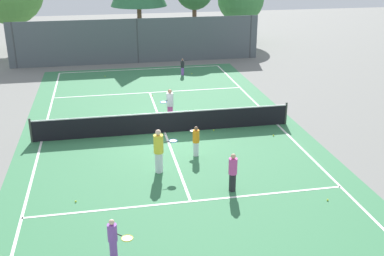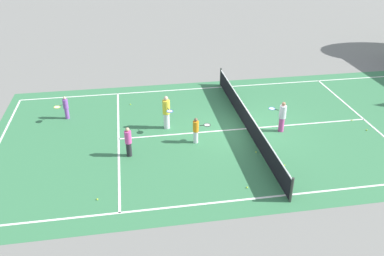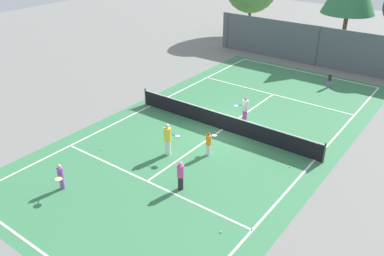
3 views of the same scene
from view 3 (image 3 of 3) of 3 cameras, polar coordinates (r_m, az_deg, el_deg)
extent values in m
plane|color=slate|center=(23.27, 4.31, -0.20)|extent=(80.00, 80.00, 0.00)
cube|color=#387A4C|center=(23.27, 4.31, -0.20)|extent=(13.00, 25.00, 0.00)
cube|color=white|center=(26.28, -5.84, 3.15)|extent=(0.10, 24.00, 0.01)
cube|color=white|center=(21.27, 16.89, -4.30)|extent=(0.10, 24.00, 0.01)
cube|color=white|center=(16.27, -20.24, -16.21)|extent=(11.00, 0.10, 0.01)
cube|color=white|center=(33.25, 15.66, 7.59)|extent=(11.00, 0.10, 0.01)
cube|color=white|center=(18.92, -6.33, -7.47)|extent=(11.00, 0.10, 0.01)
cube|color=white|center=(28.40, 11.33, 4.66)|extent=(11.00, 0.10, 0.01)
cube|color=white|center=(23.26, 4.31, -0.19)|extent=(0.10, 12.80, 0.01)
cylinder|color=#333833|center=(26.31, -6.55, 4.43)|extent=(0.10, 0.10, 1.10)
cylinder|color=#333833|center=(20.90, 18.11, -3.36)|extent=(0.10, 0.10, 1.10)
cube|color=black|center=(23.05, 4.35, 0.84)|extent=(11.80, 0.03, 0.95)
cube|color=white|center=(22.83, 4.39, 1.96)|extent=(11.80, 0.04, 0.05)
cube|color=#515B60|center=(34.58, 17.29, 10.91)|extent=(18.00, 0.06, 3.20)
cylinder|color=#3F4447|center=(38.11, 5.06, 13.50)|extent=(0.12, 0.12, 3.20)
cylinder|color=#3F4447|center=(34.58, 17.29, 10.91)|extent=(0.12, 0.12, 3.20)
cylinder|color=brown|center=(42.96, 8.05, 14.73)|extent=(0.30, 0.30, 2.87)
cylinder|color=brown|center=(38.43, 20.54, 12.29)|extent=(0.36, 0.36, 3.56)
cylinder|color=#D14799|center=(24.12, 7.42, 1.68)|extent=(0.27, 0.27, 0.74)
cylinder|color=silver|center=(23.83, 7.52, 3.18)|extent=(0.34, 0.34, 0.65)
sphere|color=#A37556|center=(23.66, 7.58, 4.11)|extent=(0.20, 0.20, 0.20)
cylinder|color=black|center=(23.72, 6.79, 3.19)|extent=(0.15, 0.17, 0.03)
torus|color=blue|center=(23.65, 6.22, 3.14)|extent=(0.47, 0.47, 0.03)
cylinder|color=silver|center=(23.65, 6.22, 3.14)|extent=(0.39, 0.39, 0.00)
cylinder|color=#232328|center=(18.16, -1.61, -7.69)|extent=(0.24, 0.24, 0.67)
cylinder|color=#D14799|center=(17.81, -1.64, -6.05)|extent=(0.31, 0.31, 0.58)
sphere|color=tan|center=(17.60, -1.65, -5.01)|extent=(0.18, 0.18, 0.18)
cylinder|color=purple|center=(19.11, -17.81, -7.36)|extent=(0.21, 0.21, 0.59)
cylinder|color=purple|center=(18.81, -18.04, -5.99)|extent=(0.27, 0.27, 0.51)
sphere|color=beige|center=(18.64, -18.19, -5.13)|extent=(0.16, 0.16, 0.16)
cylinder|color=black|center=(18.56, -18.16, -6.40)|extent=(0.16, 0.16, 0.03)
torus|color=yellow|center=(18.36, -18.26, -6.83)|extent=(0.47, 0.47, 0.03)
cylinder|color=silver|center=(18.36, -18.26, -6.83)|extent=(0.39, 0.39, 0.00)
cylinder|color=silver|center=(20.65, -3.42, -2.74)|extent=(0.30, 0.30, 0.81)
cylinder|color=yellow|center=(20.28, -3.48, -0.88)|extent=(0.37, 0.37, 0.71)
sphere|color=beige|center=(20.06, -3.52, 0.28)|extent=(0.22, 0.22, 0.22)
cylinder|color=black|center=(20.12, -2.64, -0.99)|extent=(0.20, 0.07, 0.03)
torus|color=blue|center=(20.02, -2.01, -1.14)|extent=(0.39, 0.39, 0.03)
cylinder|color=silver|center=(20.02, -2.01, -1.14)|extent=(0.33, 0.33, 0.00)
cylinder|color=silver|center=(20.65, 2.31, -3.06)|extent=(0.22, 0.22, 0.60)
cylinder|color=orange|center=(20.37, 2.34, -1.69)|extent=(0.28, 0.28, 0.53)
sphere|color=brown|center=(20.20, 2.36, -0.84)|extent=(0.16, 0.16, 0.16)
cylinder|color=black|center=(20.56, 2.79, -1.31)|extent=(0.03, 0.20, 0.03)
torus|color=black|center=(20.75, 3.18, -1.04)|extent=(0.33, 0.33, 0.03)
cylinder|color=silver|center=(20.75, 3.18, -1.04)|extent=(0.28, 0.28, 0.00)
cylinder|color=purple|center=(30.56, 18.70, 5.89)|extent=(0.19, 0.19, 0.52)
cylinder|color=#232328|center=(30.39, 18.83, 6.74)|extent=(0.24, 0.24, 0.45)
sphere|color=brown|center=(30.30, 18.92, 7.26)|extent=(0.14, 0.14, 0.14)
sphere|color=#CCE533|center=(27.77, 10.79, 4.23)|extent=(0.07, 0.07, 0.07)
sphere|color=#CCE533|center=(22.37, 12.87, -2.00)|extent=(0.07, 0.07, 0.07)
sphere|color=#CCE533|center=(16.16, 4.11, -14.39)|extent=(0.07, 0.07, 0.07)
sphere|color=#CCE533|center=(27.53, 13.03, 3.78)|extent=(0.07, 0.07, 0.07)
sphere|color=#CCE533|center=(21.70, -12.61, -2.95)|extent=(0.07, 0.07, 0.07)
sphere|color=#CCE533|center=(22.11, 8.98, -1.98)|extent=(0.07, 0.07, 0.07)
sphere|color=#CCE533|center=(32.85, 10.64, 7.95)|extent=(0.07, 0.07, 0.07)
sphere|color=#CCE533|center=(20.33, 13.67, -5.34)|extent=(0.07, 0.07, 0.07)
sphere|color=#CCE533|center=(30.59, 19.86, 5.26)|extent=(0.07, 0.07, 0.07)
camera|label=1|loc=(13.98, -62.64, 1.56)|focal=44.30mm
camera|label=2|loc=(13.59, 66.62, 7.24)|focal=38.29mm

